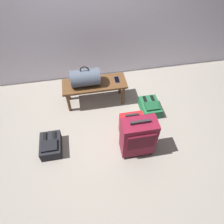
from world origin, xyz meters
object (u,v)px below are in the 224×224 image
object	(u,v)px
duffel_bag_slate	(85,78)
cell_phone	(117,80)
backpack_dark	(51,145)
suitcase_upright_burgundy	(138,137)
suitcase_small_red	(131,125)
bench	(95,86)
backpack_green	(150,107)

from	to	relation	value
duffel_bag_slate	cell_phone	xyz separation A→B (m)	(0.49, 0.01, -0.13)
backpack_dark	suitcase_upright_burgundy	bearing A→B (deg)	-11.32
duffel_bag_slate	suitcase_upright_burgundy	size ratio (longest dim) A/B	0.65
suitcase_small_red	bench	bearing A→B (deg)	118.58
bench	duffel_bag_slate	xyz separation A→B (m)	(-0.13, 0.00, 0.20)
duffel_bag_slate	bench	bearing A→B (deg)	0.00
bench	backpack_dark	xyz separation A→B (m)	(-0.73, -0.81, -0.25)
bench	suitcase_upright_burgundy	distance (m)	1.13
cell_phone	backpack_dark	distance (m)	1.41
backpack_green	suitcase_upright_burgundy	bearing A→B (deg)	-120.57
suitcase_small_red	backpack_dark	distance (m)	1.16
cell_phone	backpack_dark	size ratio (longest dim) A/B	0.38
backpack_green	backpack_dark	xyz separation A→B (m)	(-1.56, -0.44, 0.00)
duffel_bag_slate	backpack_green	xyz separation A→B (m)	(0.96, -0.37, -0.45)
duffel_bag_slate	cell_phone	world-z (taller)	duffel_bag_slate
cell_phone	backpack_green	world-z (taller)	cell_phone
suitcase_small_red	backpack_green	xyz separation A→B (m)	(0.41, 0.39, -0.15)
suitcase_upright_burgundy	backpack_dark	distance (m)	1.21
duffel_bag_slate	suitcase_small_red	size ratio (longest dim) A/B	0.96
cell_phone	suitcase_small_red	distance (m)	0.80
bench	suitcase_small_red	world-z (taller)	suitcase_small_red
suitcase_upright_burgundy	backpack_green	size ratio (longest dim) A/B	1.77
duffel_bag_slate	backpack_green	bearing A→B (deg)	-21.29
cell_phone	suitcase_small_red	bearing A→B (deg)	-85.86
cell_phone	suitcase_upright_burgundy	world-z (taller)	suitcase_upright_burgundy
suitcase_upright_burgundy	backpack_green	world-z (taller)	suitcase_upright_burgundy
backpack_green	cell_phone	bearing A→B (deg)	140.46
suitcase_small_red	backpack_green	size ratio (longest dim) A/B	1.21
suitcase_upright_burgundy	bench	bearing A→B (deg)	112.46
suitcase_upright_burgundy	suitcase_small_red	distance (m)	0.30
bench	suitcase_upright_burgundy	bearing A→B (deg)	-67.54
cell_phone	suitcase_upright_burgundy	size ratio (longest dim) A/B	0.21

